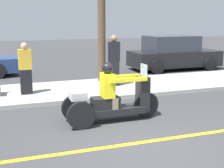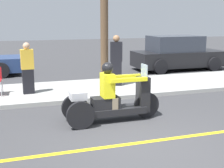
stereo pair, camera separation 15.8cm
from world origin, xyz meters
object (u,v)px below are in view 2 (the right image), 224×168
spectator_with_child (116,61)px  motorcycle_trike (112,100)px  parked_car_lot_right (177,54)px  spectator_mid_group (28,69)px  tree_trunk (104,34)px

spectator_with_child → motorcycle_trike: bearing=-110.7°
motorcycle_trike → spectator_with_child: bearing=69.3°
motorcycle_trike → parked_car_lot_right: bearing=49.7°
spectator_mid_group → parked_car_lot_right: spectator_mid_group is taller
tree_trunk → motorcycle_trike: bearing=-104.6°
spectator_with_child → parked_car_lot_right: size_ratio=0.41×
spectator_mid_group → parked_car_lot_right: 7.69m
spectator_with_child → tree_trunk: tree_trunk is taller
spectator_mid_group → tree_trunk: bearing=23.1°
motorcycle_trike → parked_car_lot_right: size_ratio=0.55×
spectator_mid_group → tree_trunk: 3.18m
spectator_mid_group → spectator_with_child: spectator_with_child is taller
tree_trunk → parked_car_lot_right: bearing=26.2°
motorcycle_trike → spectator_with_child: size_ratio=1.36×
motorcycle_trike → spectator_mid_group: size_ratio=1.50×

